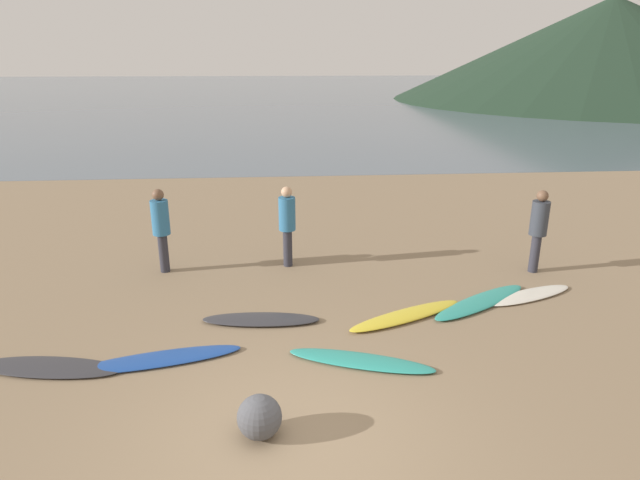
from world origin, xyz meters
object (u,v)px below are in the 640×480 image
(surfboard_1, at_px, (159,359))
(surfboard_2, at_px, (261,319))
(surfboard_3, at_px, (361,361))
(surfboard_6, at_px, (529,295))
(beach_rock_near, at_px, (259,417))
(surfboard_0, at_px, (49,367))
(person_0, at_px, (161,224))
(person_2, at_px, (287,220))
(surfboard_5, at_px, (481,302))
(person_1, at_px, (539,225))
(surfboard_4, at_px, (406,315))

(surfboard_1, distance_m, surfboard_2, 1.94)
(surfboard_1, bearing_deg, surfboard_3, -17.46)
(surfboard_6, height_order, beach_rock_near, beach_rock_near)
(surfboard_0, xyz_separation_m, person_0, (0.99, 3.82, 1.04))
(surfboard_6, xyz_separation_m, person_2, (-4.64, 2.01, 1.03))
(surfboard_3, xyz_separation_m, person_0, (-3.68, 4.01, 1.04))
(surfboard_5, height_order, person_1, person_1)
(surfboard_5, xyz_separation_m, beach_rock_near, (-4.05, -3.45, 0.24))
(person_1, xyz_separation_m, beach_rock_near, (-5.75, -4.94, -0.79))
(surfboard_4, relative_size, surfboard_5, 0.96)
(surfboard_2, relative_size, person_0, 1.13)
(surfboard_5, bearing_deg, surfboard_6, -20.16)
(surfboard_0, bearing_deg, surfboard_3, 6.94)
(surfboard_2, bearing_deg, surfboard_4, 3.29)
(beach_rock_near, bearing_deg, person_2, 85.31)
(surfboard_2, distance_m, person_2, 2.90)
(surfboard_0, relative_size, beach_rock_near, 4.03)
(surfboard_2, xyz_separation_m, surfboard_4, (2.59, -0.05, 0.00))
(surfboard_6, distance_m, person_2, 5.16)
(surfboard_3, height_order, surfboard_4, surfboard_4)
(person_0, bearing_deg, surfboard_2, -24.33)
(surfboard_5, relative_size, beach_rock_near, 4.51)
(surfboard_2, height_order, person_1, person_1)
(surfboard_4, xyz_separation_m, person_1, (3.23, 1.95, 1.02))
(surfboard_2, bearing_deg, person_2, 83.05)
(surfboard_6, bearing_deg, surfboard_0, 171.93)
(surfboard_1, height_order, surfboard_5, surfboard_5)
(surfboard_0, height_order, person_1, person_1)
(surfboard_0, bearing_deg, person_2, 56.44)
(surfboard_0, bearing_deg, surfboard_6, 22.38)
(person_0, bearing_deg, person_2, 28.42)
(surfboard_3, bearing_deg, surfboard_1, -166.34)
(surfboard_3, relative_size, person_1, 1.26)
(person_2, height_order, beach_rock_near, person_2)
(surfboard_0, distance_m, person_1, 9.55)
(surfboard_3, bearing_deg, beach_rock_near, -114.59)
(surfboard_6, distance_m, person_1, 1.75)
(surfboard_0, bearing_deg, surfboard_4, 21.50)
(person_1, height_order, beach_rock_near, person_1)
(surfboard_1, bearing_deg, surfboard_0, 171.56)
(surfboard_5, height_order, beach_rock_near, beach_rock_near)
(surfboard_1, height_order, surfboard_2, surfboard_2)
(surfboard_1, relative_size, person_1, 1.39)
(person_0, bearing_deg, beach_rock_near, -42.92)
(surfboard_2, distance_m, beach_rock_near, 3.05)
(surfboard_3, bearing_deg, surfboard_0, -163.27)
(person_0, bearing_deg, surfboard_0, -79.07)
(surfboard_1, distance_m, beach_rock_near, 2.46)
(surfboard_4, distance_m, person_0, 5.47)
(surfboard_0, distance_m, surfboard_3, 4.68)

